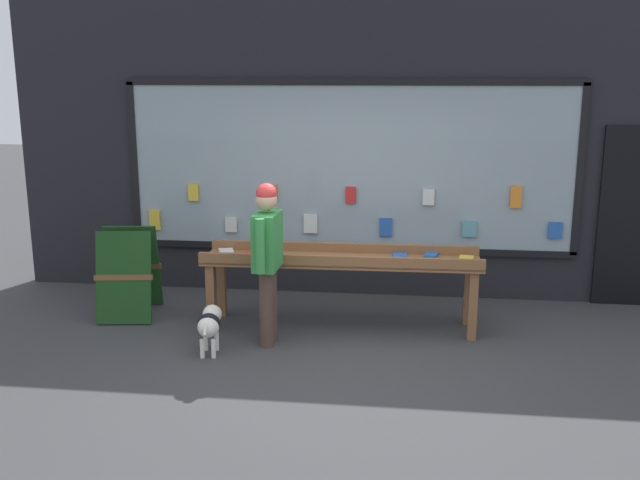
% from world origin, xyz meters
% --- Properties ---
extents(ground_plane, '(40.00, 40.00, 0.00)m').
position_xyz_m(ground_plane, '(0.00, 0.00, 0.00)').
color(ground_plane, '#38383A').
extents(shopfront_facade, '(8.32, 0.29, 3.79)m').
position_xyz_m(shopfront_facade, '(0.04, 2.39, 1.87)').
color(shopfront_facade, black).
rests_on(shopfront_facade, ground_plane).
extents(display_table_main, '(2.94, 0.69, 0.86)m').
position_xyz_m(display_table_main, '(-0.00, 1.08, 0.70)').
color(display_table_main, brown).
rests_on(display_table_main, ground_plane).
extents(person_browsing, '(0.24, 0.65, 1.64)m').
position_xyz_m(person_browsing, '(-0.68, 0.51, 0.95)').
color(person_browsing, '#4C382D').
rests_on(person_browsing, ground_plane).
extents(small_dog, '(0.25, 0.54, 0.43)m').
position_xyz_m(small_dog, '(-1.20, 0.20, 0.30)').
color(small_dog, white).
rests_on(small_dog, ground_plane).
extents(sandwich_board_sign, '(0.71, 0.81, 0.99)m').
position_xyz_m(sandwich_board_sign, '(-2.40, 1.19, 0.51)').
color(sandwich_board_sign, '#193F19').
rests_on(sandwich_board_sign, ground_plane).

